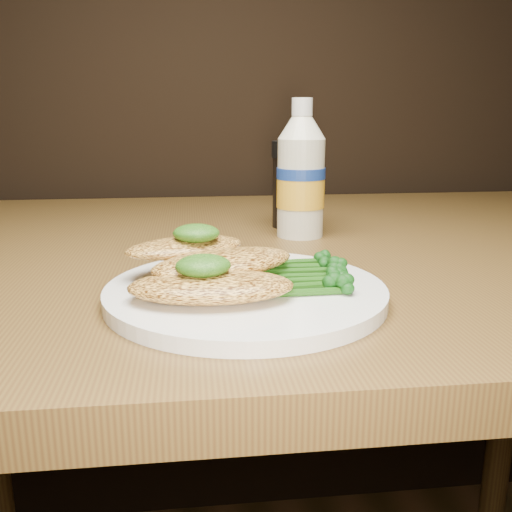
{
  "coord_description": "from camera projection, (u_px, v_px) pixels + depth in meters",
  "views": [
    {
      "loc": [
        -0.13,
        0.35,
        0.92
      ],
      "look_at": [
        -0.08,
        0.83,
        0.79
      ],
      "focal_mm": 39.43,
      "sensor_mm": 36.0,
      "label": 1
    }
  ],
  "objects": [
    {
      "name": "plate",
      "position": [
        246.0,
        293.0,
        0.5
      ],
      "size": [
        0.25,
        0.25,
        0.01
      ],
      "primitive_type": "cylinder",
      "color": "white",
      "rests_on": "dining_table"
    },
    {
      "name": "chicken_mid",
      "position": [
        224.0,
        263.0,
        0.5
      ],
      "size": [
        0.15,
        0.12,
        0.02
      ],
      "primitive_type": "ellipsoid",
      "rotation": [
        0.0,
        0.0,
        0.41
      ],
      "color": "#F9B74F",
      "rests_on": "plate"
    },
    {
      "name": "pesto_back",
      "position": [
        196.0,
        233.0,
        0.53
      ],
      "size": [
        0.05,
        0.05,
        0.02
      ],
      "primitive_type": "ellipsoid",
      "rotation": [
        0.0,
        0.0,
        -0.27
      ],
      "color": "black",
      "rests_on": "chicken_back"
    },
    {
      "name": "chicken_front",
      "position": [
        211.0,
        286.0,
        0.46
      ],
      "size": [
        0.14,
        0.08,
        0.02
      ],
      "primitive_type": "ellipsoid",
      "rotation": [
        0.0,
        0.0,
        -0.05
      ],
      "color": "#F9B74F",
      "rests_on": "plate"
    },
    {
      "name": "mayo_bottle",
      "position": [
        301.0,
        169.0,
        0.74
      ],
      "size": [
        0.08,
        0.08,
        0.18
      ],
      "primitive_type": null,
      "rotation": [
        0.0,
        0.0,
        0.29
      ],
      "color": "beige",
      "rests_on": "dining_table"
    },
    {
      "name": "dining_table",
      "position": [
        290.0,
        490.0,
        0.82
      ],
      "size": [
        1.2,
        0.8,
        0.75
      ],
      "primitive_type": null,
      "color": "#4F3317",
      "rests_on": "floor"
    },
    {
      "name": "chicken_back",
      "position": [
        185.0,
        247.0,
        0.53
      ],
      "size": [
        0.13,
        0.09,
        0.02
      ],
      "primitive_type": "ellipsoid",
      "rotation": [
        0.0,
        0.0,
        0.35
      ],
      "color": "#F9B74F",
      "rests_on": "plate"
    },
    {
      "name": "pepper_grinder",
      "position": [
        289.0,
        185.0,
        0.8
      ],
      "size": [
        0.06,
        0.06,
        0.12
      ],
      "primitive_type": null,
      "rotation": [
        0.0,
        0.0,
        -0.16
      ],
      "color": "black",
      "rests_on": "dining_table"
    },
    {
      "name": "broccolini_bundle",
      "position": [
        291.0,
        272.0,
        0.51
      ],
      "size": [
        0.12,
        0.1,
        0.02
      ],
      "primitive_type": null,
      "rotation": [
        0.0,
        0.0,
        0.06
      ],
      "color": "#1E4F11",
      "rests_on": "plate"
    },
    {
      "name": "pesto_front",
      "position": [
        203.0,
        266.0,
        0.46
      ],
      "size": [
        0.05,
        0.05,
        0.02
      ],
      "primitive_type": "ellipsoid",
      "rotation": [
        0.0,
        0.0,
        0.13
      ],
      "color": "black",
      "rests_on": "chicken_front"
    }
  ]
}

